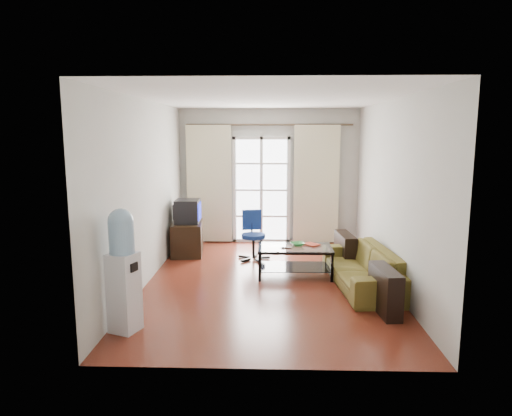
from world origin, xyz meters
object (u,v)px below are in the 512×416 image
(water_cooler, at_px, (123,268))
(coffee_table, at_px, (295,257))
(crt_tv, at_px, (187,211))
(sofa, at_px, (362,267))
(tv_stand, at_px, (187,238))
(task_chair, at_px, (253,245))

(water_cooler, bearing_deg, coffee_table, 66.32)
(coffee_table, xyz_separation_m, crt_tv, (-1.91, 1.23, 0.51))
(sofa, distance_m, crt_tv, 3.38)
(coffee_table, xyz_separation_m, tv_stand, (-1.92, 1.23, -0.00))
(coffee_table, distance_m, crt_tv, 2.33)
(tv_stand, bearing_deg, sofa, -36.49)
(crt_tv, bearing_deg, tv_stand, 119.58)
(crt_tv, bearing_deg, coffee_table, -34.34)
(coffee_table, relative_size, water_cooler, 0.82)
(crt_tv, xyz_separation_m, task_chair, (1.23, -0.30, -0.55))
(sofa, relative_size, crt_tv, 4.17)
(sofa, height_order, coffee_table, sofa)
(coffee_table, bearing_deg, crt_tv, 147.30)
(sofa, bearing_deg, coffee_table, -121.23)
(tv_stand, relative_size, crt_tv, 1.68)
(task_chair, bearing_deg, coffee_table, -64.22)
(coffee_table, relative_size, crt_tv, 2.38)
(crt_tv, distance_m, water_cooler, 3.32)
(tv_stand, height_order, crt_tv, crt_tv)
(sofa, height_order, task_chair, task_chair)
(coffee_table, bearing_deg, water_cooler, -134.02)
(sofa, height_order, crt_tv, crt_tv)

